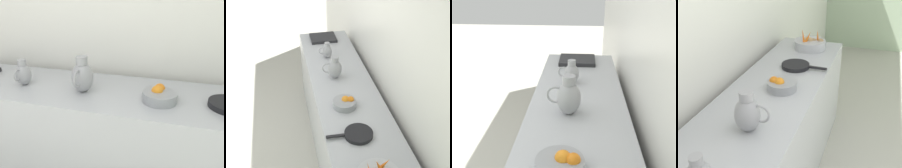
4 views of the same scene
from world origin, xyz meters
TOP-DOWN VIEW (x-y plane):
  - tile_wall_left at (-1.95, 0.76)m, footprint 0.10×7.77m
  - prep_counter at (-1.51, 0.26)m, footprint 0.65×2.92m
  - orange_bowl at (-1.45, 0.54)m, footprint 0.22×0.22m
  - metal_pitcher_tall at (-1.46, 0.02)m, footprint 0.21×0.15m
  - metal_pitcher_short at (-1.45, -0.45)m, footprint 0.16×0.11m
  - counter_sink_basin at (-1.49, -0.98)m, footprint 0.34×0.30m
  - skillet_on_counter at (-1.47, 0.96)m, footprint 0.40×0.24m

SIDE VIEW (x-z plane):
  - prep_counter at x=-1.51m, z-range 0.00..0.93m
  - skillet_on_counter at x=-1.47m, z-range 0.93..0.96m
  - counter_sink_basin at x=-1.49m, z-range 0.93..0.97m
  - orange_bowl at x=-1.45m, z-range 0.92..1.02m
  - metal_pitcher_short at x=-1.45m, z-range 0.92..1.11m
  - metal_pitcher_tall at x=-1.46m, z-range 0.92..1.17m
  - tile_wall_left at x=-1.95m, z-range 0.00..3.00m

